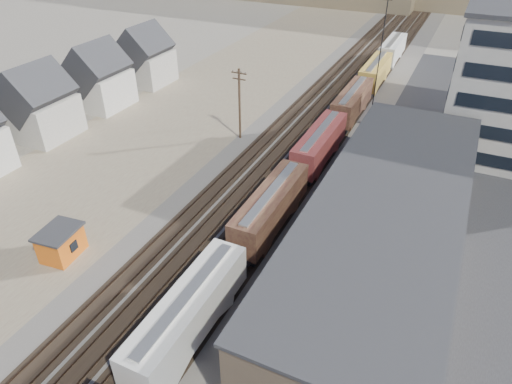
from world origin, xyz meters
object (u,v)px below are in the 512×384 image
at_px(utility_pole_north, 240,103).
at_px(parked_car_blue, 487,140).
at_px(freight_train, 298,172).
at_px(maintenance_shed, 61,243).

xyz_separation_m(utility_pole_north, parked_car_blue, (31.58, 12.61, -4.62)).
bearing_deg(utility_pole_north, freight_train, -38.53).
bearing_deg(maintenance_shed, utility_pole_north, 82.43).
bearing_deg(utility_pole_north, maintenance_shed, -97.57).
bearing_deg(parked_car_blue, freight_train, 178.03).
distance_m(freight_train, utility_pole_north, 15.92).
relative_size(freight_train, parked_car_blue, 24.53).
bearing_deg(maintenance_shed, freight_train, 50.53).
bearing_deg(utility_pole_north, parked_car_blue, 21.76).
height_order(utility_pole_north, parked_car_blue, utility_pole_north).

